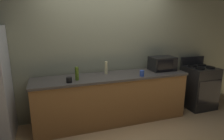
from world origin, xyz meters
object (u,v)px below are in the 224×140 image
bottle_olive_oil (77,74)px  bottle_hand_soap (106,68)px  stove_range (199,87)px  mug_black (69,80)px  mug_blue (142,73)px  microwave (162,64)px

bottle_olive_oil → bottle_hand_soap: 0.63m
stove_range → mug_black: (-2.79, -0.18, 0.48)m
bottle_olive_oil → bottle_hand_soap: (0.58, 0.24, 0.00)m
stove_range → bottle_olive_oil: 2.70m
stove_range → mug_black: bearing=-176.4°
mug_blue → mug_black: bearing=178.2°
stove_range → bottle_hand_soap: (-2.07, 0.15, 0.55)m
stove_range → bottle_hand_soap: bottle_hand_soap is taller
stove_range → bottle_olive_oil: bottle_olive_oil is taller
bottle_olive_oil → microwave: bearing=4.7°
stove_range → bottle_hand_soap: size_ratio=4.66×
bottle_olive_oil → mug_blue: size_ratio=2.12×
microwave → bottle_olive_oil: 1.72m
bottle_hand_soap → mug_black: bearing=-155.8°
stove_range → mug_blue: (-1.51, -0.22, 0.49)m
bottle_olive_oil → bottle_hand_soap: bearing=22.4°
stove_range → microwave: (-0.93, 0.05, 0.57)m
bottle_olive_oil → stove_range: bearing=2.0°
stove_range → bottle_olive_oil: size_ratio=4.83×
stove_range → mug_blue: bearing=-171.8°
bottle_hand_soap → bottle_olive_oil: bearing=-157.6°
bottle_hand_soap → stove_range: bearing=-4.1°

